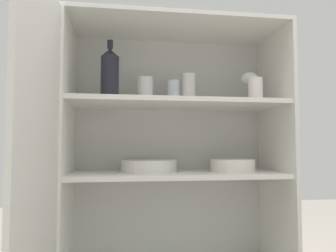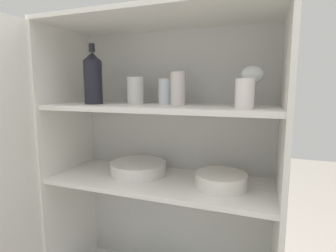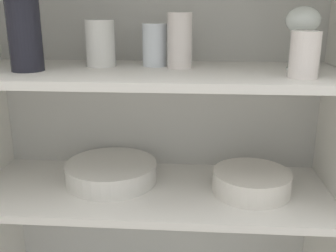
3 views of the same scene
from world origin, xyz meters
TOP-DOWN VIEW (x-y plane):
  - cupboard_back_panel at (0.00, 0.36)m, footprint 0.96×0.02m
  - cupboard_side_right at (0.47, 0.17)m, footprint 0.02×0.38m
  - shelf_board_middle at (0.00, 0.17)m, footprint 0.93×0.35m
  - shelf_board_upper at (0.00, 0.17)m, footprint 0.93×0.35m
  - tumbler_glass_0 at (-0.14, 0.23)m, footprint 0.08×0.08m
  - tumbler_glass_1 at (0.07, 0.21)m, footprint 0.06×0.06m
  - tumbler_glass_2 at (0.34, 0.09)m, footprint 0.06×0.06m
  - tumbler_glass_3 at (0.00, 0.24)m, footprint 0.06×0.06m
  - wine_glass_0 at (0.36, 0.19)m, footprint 0.08×0.08m
  - wine_bottle at (-0.30, 0.14)m, footprint 0.08×0.08m
  - plate_stack_white at (-0.12, 0.21)m, footprint 0.25×0.25m
  - mixing_bowl_large at (0.26, 0.17)m, footprint 0.20×0.20m

SIDE VIEW (x-z plane):
  - cupboard_back_panel at x=0.00m, z-range 0.00..1.45m
  - cupboard_side_right at x=0.47m, z-range 0.00..1.45m
  - shelf_board_middle at x=0.00m, z-range 0.79..0.81m
  - plate_stack_white at x=-0.12m, z-range 0.81..0.86m
  - mixing_bowl_large at x=0.26m, z-range 0.81..0.87m
  - shelf_board_upper at x=0.00m, z-range 1.10..1.12m
  - tumbler_glass_2 at x=0.34m, z-range 1.12..1.22m
  - tumbler_glass_3 at x=0.00m, z-range 1.12..1.23m
  - tumbler_glass_0 at x=-0.14m, z-range 1.12..1.24m
  - tumbler_glass_1 at x=0.07m, z-range 1.12..1.26m
  - wine_bottle at x=-0.30m, z-range 1.11..1.36m
  - wine_glass_0 at x=0.36m, z-range 1.16..1.31m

